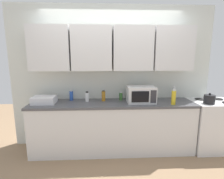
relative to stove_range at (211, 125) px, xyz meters
The scene contains 13 objects.
ground_plane 1.99m from the stove_range, 159.44° to the right, with size 8.00×8.00×0.00m, color #937556.
wall_back_with_cabinets 2.15m from the stove_range, behind, with size 3.73×0.38×2.60m.
counter_run 1.81m from the stove_range, behind, with size 2.86×0.63×0.90m.
stove_range is the anchor object (origin of this frame).
kettle 0.57m from the stove_range, 140.53° to the right, with size 0.18×0.18×0.17m.
microwave 1.45m from the stove_range, behind, with size 0.48×0.37×0.28m.
dish_rack 3.03m from the stove_range, behind, with size 0.38×0.30×0.12m, color silver.
bottle_amber_vinegar 2.05m from the stove_range, behind, with size 0.07×0.07×0.19m.
bottle_clear_tall 0.88m from the stove_range, 161.16° to the left, with size 0.06×0.06×0.24m.
bottle_yellow_mustard 1.00m from the stove_range, 168.56° to the right, with size 0.07×0.07×0.26m.
bottle_blue_cleaner 2.63m from the stove_range, behind, with size 0.07×0.07×0.19m.
bottle_white_jar 2.33m from the stove_range, behind, with size 0.07×0.07×0.18m.
bottle_green_oil 1.74m from the stove_range, behind, with size 0.06×0.06×0.16m.
Camera 1 is at (-0.16, -3.27, 1.70)m, focal length 28.10 mm.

